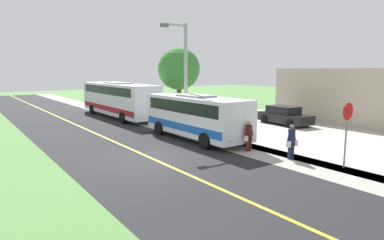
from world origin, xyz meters
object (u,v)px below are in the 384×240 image
(stop_sign, at_px, (347,124))
(parked_car_near, at_px, (284,116))
(transit_bus_rear, at_px, (118,98))
(shuttle_bus_front, at_px, (196,115))
(pedestrian_with_bags, at_px, (292,141))
(street_light_pole, at_px, (184,74))
(tree_curbside, at_px, (179,69))
(pedestrian_waiting, at_px, (249,135))

(stop_sign, bearing_deg, parked_car_near, -128.61)
(stop_sign, bearing_deg, transit_bus_rear, -85.69)
(shuttle_bus_front, xyz_separation_m, parked_car_near, (-9.03, -0.48, -0.84))
(pedestrian_with_bags, xyz_separation_m, street_light_pole, (0.59, -8.30, 3.12))
(shuttle_bus_front, distance_m, parked_car_near, 9.08)
(street_light_pole, height_order, tree_curbside, street_light_pole)
(parked_car_near, bearing_deg, tree_curbside, -43.54)
(parked_car_near, distance_m, tree_curbside, 9.20)
(street_light_pole, distance_m, parked_car_near, 9.38)
(pedestrian_with_bags, relative_size, pedestrian_waiting, 1.04)
(pedestrian_waiting, bearing_deg, stop_sign, 104.30)
(shuttle_bus_front, relative_size, pedestrian_waiting, 5.02)
(stop_sign, height_order, street_light_pole, street_light_pole)
(pedestrian_waiting, relative_size, stop_sign, 0.56)
(pedestrian_with_bags, bearing_deg, parked_car_near, -139.22)
(transit_bus_rear, bearing_deg, stop_sign, 94.31)
(transit_bus_rear, height_order, stop_sign, transit_bus_rear)
(shuttle_bus_front, relative_size, street_light_pole, 1.12)
(pedestrian_with_bags, bearing_deg, street_light_pole, -85.93)
(shuttle_bus_front, relative_size, parked_car_near, 1.78)
(pedestrian_waiting, height_order, parked_car_near, pedestrian_waiting)
(stop_sign, xyz_separation_m, parked_car_near, (-7.43, -9.30, -1.28))
(transit_bus_rear, xyz_separation_m, street_light_pole, (-0.34, 10.21, 2.28))
(shuttle_bus_front, bearing_deg, tree_curbside, -114.72)
(stop_sign, bearing_deg, pedestrian_with_bags, -74.62)
(street_light_pole, bearing_deg, transit_bus_rear, -88.11)
(transit_bus_rear, height_order, parked_car_near, transit_bus_rear)
(shuttle_bus_front, xyz_separation_m, tree_curbside, (-2.90, -6.30, 2.81))
(shuttle_bus_front, relative_size, pedestrian_with_bags, 4.81)
(parked_car_near, bearing_deg, pedestrian_waiting, 28.38)
(pedestrian_with_bags, relative_size, street_light_pole, 0.23)
(pedestrian_waiting, distance_m, street_light_pole, 6.78)
(pedestrian_with_bags, distance_m, street_light_pole, 8.89)
(pedestrian_with_bags, height_order, stop_sign, stop_sign)
(pedestrian_waiting, distance_m, parked_car_near, 9.79)
(shuttle_bus_front, height_order, tree_curbside, tree_curbside)
(pedestrian_with_bags, bearing_deg, pedestrian_waiting, -76.81)
(stop_sign, bearing_deg, shuttle_bus_front, -79.70)
(street_light_pole, bearing_deg, parked_car_near, 171.20)
(shuttle_bus_front, distance_m, tree_curbside, 7.49)
(transit_bus_rear, relative_size, street_light_pole, 1.65)
(shuttle_bus_front, height_order, pedestrian_waiting, shuttle_bus_front)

